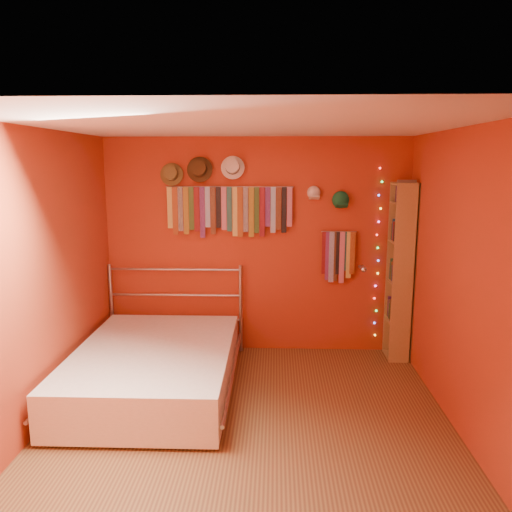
# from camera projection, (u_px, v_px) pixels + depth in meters

# --- Properties ---
(ground) EXTENTS (3.50, 3.50, 0.00)m
(ground) POSITION_uv_depth(u_px,v_px,m) (249.00, 422.00, 4.32)
(ground) COLOR brown
(ground) RESTS_ON ground
(back_wall) EXTENTS (3.50, 0.02, 2.50)m
(back_wall) POSITION_uv_depth(u_px,v_px,m) (256.00, 246.00, 5.81)
(back_wall) COLOR #9B3C19
(back_wall) RESTS_ON ground
(right_wall) EXTENTS (0.02, 3.50, 2.50)m
(right_wall) POSITION_uv_depth(u_px,v_px,m) (464.00, 284.00, 4.02)
(right_wall) COLOR #9B3C19
(right_wall) RESTS_ON ground
(left_wall) EXTENTS (0.02, 3.50, 2.50)m
(left_wall) POSITION_uv_depth(u_px,v_px,m) (39.00, 280.00, 4.16)
(left_wall) COLOR #9B3C19
(left_wall) RESTS_ON ground
(ceiling) EXTENTS (3.50, 3.50, 0.02)m
(ceiling) POSITION_uv_depth(u_px,v_px,m) (248.00, 125.00, 3.86)
(ceiling) COLOR white
(ceiling) RESTS_ON back_wall
(tie_rack) EXTENTS (1.45, 0.03, 0.59)m
(tie_rack) POSITION_uv_depth(u_px,v_px,m) (229.00, 209.00, 5.67)
(tie_rack) COLOR #A6A6AB
(tie_rack) RESTS_ON back_wall
(small_tie_rack) EXTENTS (0.40, 0.03, 0.60)m
(small_tie_rack) POSITION_uv_depth(u_px,v_px,m) (338.00, 254.00, 5.72)
(small_tie_rack) COLOR #A6A6AB
(small_tie_rack) RESTS_ON back_wall
(fedora_olive) EXTENTS (0.26, 0.14, 0.26)m
(fedora_olive) POSITION_uv_depth(u_px,v_px,m) (171.00, 174.00, 5.60)
(fedora_olive) COLOR brown
(fedora_olive) RESTS_ON back_wall
(fedora_brown) EXTENTS (0.29, 0.16, 0.29)m
(fedora_brown) POSITION_uv_depth(u_px,v_px,m) (199.00, 169.00, 5.57)
(fedora_brown) COLOR #3F2D16
(fedora_brown) RESTS_ON back_wall
(fedora_white) EXTENTS (0.27, 0.14, 0.26)m
(fedora_white) POSITION_uv_depth(u_px,v_px,m) (232.00, 167.00, 5.56)
(fedora_white) COLOR white
(fedora_white) RESTS_ON back_wall
(cap_white) EXTENTS (0.16, 0.21, 0.16)m
(cap_white) POSITION_uv_depth(u_px,v_px,m) (314.00, 193.00, 5.61)
(cap_white) COLOR white
(cap_white) RESTS_ON back_wall
(cap_green) EXTENTS (0.19, 0.23, 0.19)m
(cap_green) POSITION_uv_depth(u_px,v_px,m) (341.00, 200.00, 5.62)
(cap_green) COLOR #186C3E
(cap_green) RESTS_ON back_wall
(fairy_lights) EXTENTS (0.06, 0.02, 1.98)m
(fairy_lights) POSITION_uv_depth(u_px,v_px,m) (378.00, 254.00, 5.73)
(fairy_lights) COLOR #FF3333
(fairy_lights) RESTS_ON back_wall
(reading_lamp) EXTENTS (0.07, 0.29, 0.08)m
(reading_lamp) POSITION_uv_depth(u_px,v_px,m) (363.00, 269.00, 5.58)
(reading_lamp) COLOR #A6A6AB
(reading_lamp) RESTS_ON back_wall
(bookshelf) EXTENTS (0.25, 0.34, 2.00)m
(bookshelf) POSITION_uv_depth(u_px,v_px,m) (404.00, 271.00, 5.57)
(bookshelf) COLOR olive
(bookshelf) RESTS_ON ground
(bed) EXTENTS (1.58, 2.16, 1.04)m
(bed) POSITION_uv_depth(u_px,v_px,m) (155.00, 368.00, 4.87)
(bed) COLOR #A6A6AB
(bed) RESTS_ON ground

